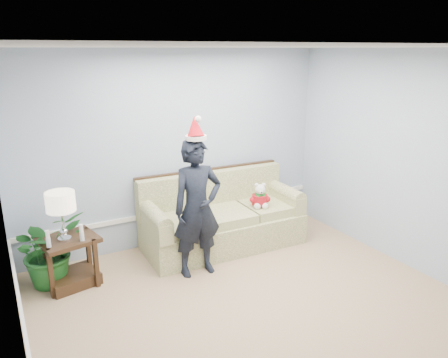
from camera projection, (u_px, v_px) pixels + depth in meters
The scene contains 10 objects.
room_shell at pixel (284, 202), 3.96m from camera, with size 4.54×5.04×2.74m.
wainscot_trim at pixel (126, 267), 4.66m from camera, with size 4.49×4.99×0.06m.
sofa at pixel (221, 220), 6.16m from camera, with size 2.23×1.01×1.03m.
side_table at pixel (71, 266), 5.13m from camera, with size 0.70×0.63×0.59m.
table_lamp at pixel (61, 204), 4.85m from camera, with size 0.32×0.32×0.58m.
candle_pair at pixel (65, 236), 4.85m from camera, with size 0.41×0.05×0.20m.
houseplant at pixel (48, 249), 5.10m from camera, with size 0.79×0.69×0.88m, color #1C5E20.
man at pixel (197, 208), 5.23m from camera, with size 0.62×0.41×1.70m, color black.
santa_hat at pixel (195, 129), 4.97m from camera, with size 0.29×0.32×0.29m.
teddy_bear at pixel (260, 198), 6.12m from camera, with size 0.28×0.28×0.36m.
Camera 1 is at (-2.27, -3.00, 2.69)m, focal length 35.00 mm.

